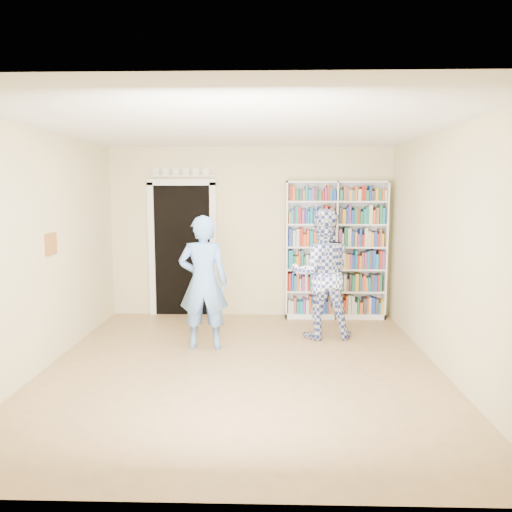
{
  "coord_description": "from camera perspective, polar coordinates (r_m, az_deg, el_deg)",
  "views": [
    {
      "loc": [
        0.31,
        -5.49,
        2.01
      ],
      "look_at": [
        0.13,
        0.9,
        1.18
      ],
      "focal_mm": 35.0,
      "sensor_mm": 36.0,
      "label": 1
    }
  ],
  "objects": [
    {
      "name": "paper_sheet",
      "position": [
        6.72,
        8.44,
        -1.92
      ],
      "size": [
        0.19,
        0.03,
        0.27
      ],
      "primitive_type": "cube",
      "rotation": [
        0.0,
        0.0,
        -0.1
      ],
      "color": "white",
      "rests_on": "man_plaid"
    },
    {
      "name": "floor",
      "position": [
        5.85,
        -1.57,
        -12.66
      ],
      "size": [
        5.0,
        5.0,
        0.0
      ],
      "primitive_type": "plane",
      "color": "olive",
      "rests_on": "ground"
    },
    {
      "name": "doorway",
      "position": [
        8.13,
        -8.41,
        1.49
      ],
      "size": [
        1.1,
        0.08,
        2.43
      ],
      "color": "black",
      "rests_on": "floor"
    },
    {
      "name": "wall_left",
      "position": [
        6.09,
        -23.27,
        0.6
      ],
      "size": [
        0.0,
        5.0,
        5.0
      ],
      "primitive_type": "plane",
      "rotation": [
        1.57,
        0.0,
        1.57
      ],
      "color": "beige",
      "rests_on": "floor"
    },
    {
      "name": "bookshelf",
      "position": [
        7.96,
        9.09,
        0.72
      ],
      "size": [
        1.57,
        0.3,
        2.16
      ],
      "rotation": [
        0.0,
        0.0,
        0.26
      ],
      "color": "white",
      "rests_on": "floor"
    },
    {
      "name": "wall_right",
      "position": [
        5.86,
        20.92,
        0.47
      ],
      "size": [
        0.0,
        5.0,
        5.0
      ],
      "primitive_type": "plane",
      "rotation": [
        1.57,
        0.0,
        -1.57
      ],
      "color": "beige",
      "rests_on": "floor"
    },
    {
      "name": "man_plaid",
      "position": [
        6.87,
        7.51,
        -2.03
      ],
      "size": [
        0.9,
        0.72,
        1.78
      ],
      "primitive_type": "imported",
      "rotation": [
        0.0,
        0.0,
        3.2
      ],
      "color": "navy",
      "rests_on": "floor"
    },
    {
      "name": "wall_art",
      "position": [
        6.26,
        -22.36,
        1.28
      ],
      "size": [
        0.03,
        0.25,
        0.25
      ],
      "primitive_type": "cube",
      "color": "brown",
      "rests_on": "wall_left"
    },
    {
      "name": "wall_back",
      "position": [
        8.02,
        -0.64,
        2.71
      ],
      "size": [
        4.5,
        0.0,
        4.5
      ],
      "primitive_type": "plane",
      "rotation": [
        1.57,
        0.0,
        0.0
      ],
      "color": "beige",
      "rests_on": "floor"
    },
    {
      "name": "man_blue",
      "position": [
        6.38,
        -6.03,
        -3.03
      ],
      "size": [
        0.64,
        0.43,
        1.71
      ],
      "primitive_type": "imported",
      "rotation": [
        0.0,
        0.0,
        3.17
      ],
      "color": "#608ED6",
      "rests_on": "floor"
    },
    {
      "name": "ceiling",
      "position": [
        5.54,
        -1.68,
        14.58
      ],
      "size": [
        5.0,
        5.0,
        0.0
      ],
      "primitive_type": "plane",
      "rotation": [
        3.14,
        0.0,
        0.0
      ],
      "color": "white",
      "rests_on": "wall_back"
    }
  ]
}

